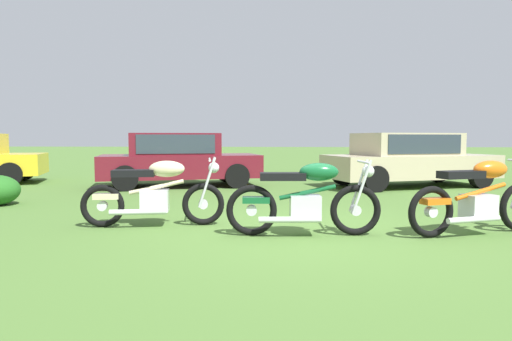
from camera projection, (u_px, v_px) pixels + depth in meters
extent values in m
plane|color=#476B2D|center=(304.00, 231.00, 6.14)|extent=(120.00, 120.00, 0.00)
torus|color=black|center=(203.00, 204.00, 6.54)|extent=(0.63, 0.21, 0.63)
torus|color=black|center=(102.00, 206.00, 6.38)|extent=(0.63, 0.21, 0.63)
cylinder|color=silver|center=(203.00, 204.00, 6.54)|extent=(0.16, 0.12, 0.14)
cylinder|color=silver|center=(102.00, 206.00, 6.38)|extent=(0.16, 0.12, 0.14)
cylinder|color=silver|center=(207.00, 181.00, 6.61)|extent=(0.27, 0.09, 0.74)
cylinder|color=silver|center=(207.00, 183.00, 6.43)|extent=(0.27, 0.09, 0.74)
cube|color=silver|center=(155.00, 201.00, 6.46)|extent=(0.45, 0.37, 0.32)
cylinder|color=beige|center=(157.00, 187.00, 6.45)|extent=(0.79, 0.21, 0.23)
ellipsoid|color=beige|center=(167.00, 169.00, 6.44)|extent=(0.56, 0.35, 0.24)
cube|color=black|center=(133.00, 173.00, 6.39)|extent=(0.63, 0.35, 0.10)
cube|color=beige|center=(106.00, 196.00, 6.37)|extent=(0.39, 0.24, 0.08)
cylinder|color=silver|center=(210.00, 160.00, 6.50)|extent=(0.15, 0.63, 0.03)
sphere|color=silver|center=(214.00, 168.00, 6.52)|extent=(0.19, 0.19, 0.16)
cylinder|color=silver|center=(138.00, 212.00, 6.28)|extent=(0.80, 0.23, 0.08)
torus|color=black|center=(355.00, 210.00, 5.84)|extent=(0.68, 0.14, 0.68)
torus|color=black|center=(252.00, 210.00, 5.84)|extent=(0.68, 0.14, 0.68)
cylinder|color=silver|center=(355.00, 210.00, 5.84)|extent=(0.15, 0.11, 0.14)
cylinder|color=silver|center=(252.00, 210.00, 5.84)|extent=(0.15, 0.11, 0.14)
cylinder|color=silver|center=(359.00, 186.00, 5.91)|extent=(0.27, 0.06, 0.72)
cylinder|color=silver|center=(362.00, 187.00, 5.73)|extent=(0.27, 0.06, 0.72)
cube|color=silver|center=(305.00, 207.00, 5.83)|extent=(0.42, 0.33, 0.32)
cylinder|color=#14592D|center=(307.00, 192.00, 5.82)|extent=(0.76, 0.12, 0.22)
ellipsoid|color=#14592D|center=(319.00, 172.00, 5.80)|extent=(0.54, 0.30, 0.24)
cube|color=black|center=(283.00, 176.00, 5.80)|extent=(0.62, 0.29, 0.10)
cube|color=#14592D|center=(256.00, 200.00, 5.83)|extent=(0.37, 0.21, 0.08)
cylinder|color=silver|center=(364.00, 162.00, 5.79)|extent=(0.08, 0.64, 0.03)
sphere|color=silver|center=(368.00, 171.00, 5.80)|extent=(0.17, 0.17, 0.16)
cylinder|color=silver|center=(289.00, 220.00, 5.68)|extent=(0.80, 0.14, 0.08)
torus|color=black|center=(431.00, 212.00, 5.70)|extent=(0.67, 0.33, 0.68)
cylinder|color=silver|center=(431.00, 212.00, 5.70)|extent=(0.17, 0.14, 0.14)
cube|color=silver|center=(478.00, 206.00, 5.91)|extent=(0.48, 0.42, 0.32)
cylinder|color=orange|center=(481.00, 191.00, 5.91)|extent=(0.77, 0.34, 0.23)
ellipsoid|color=orange|center=(490.00, 169.00, 5.93)|extent=(0.58, 0.43, 0.24)
cube|color=black|center=(461.00, 175.00, 5.79)|extent=(0.65, 0.44, 0.10)
cube|color=orange|center=(435.00, 201.00, 5.70)|extent=(0.40, 0.30, 0.08)
cylinder|color=silver|center=(474.00, 219.00, 5.71)|extent=(0.78, 0.36, 0.08)
cylinder|color=black|center=(24.00, 170.00, 13.54)|extent=(0.68, 0.43, 0.64)
cylinder|color=black|center=(10.00, 174.00, 11.98)|extent=(0.68, 0.43, 0.64)
cube|color=maroon|center=(181.00, 166.00, 11.87)|extent=(4.54, 2.99, 0.60)
cube|color=maroon|center=(175.00, 144.00, 11.79)|extent=(2.69, 2.25, 0.60)
cube|color=#2D3842|center=(175.00, 144.00, 11.79)|extent=(2.37, 2.18, 0.48)
cylinder|color=black|center=(226.00, 171.00, 13.02)|extent=(0.68, 0.40, 0.64)
cylinder|color=black|center=(237.00, 176.00, 11.38)|extent=(0.68, 0.40, 0.64)
cylinder|color=black|center=(129.00, 173.00, 12.39)|extent=(0.68, 0.40, 0.64)
cylinder|color=black|center=(125.00, 178.00, 10.74)|extent=(0.68, 0.40, 0.64)
cube|color=#BCAD8C|center=(410.00, 166.00, 11.75)|extent=(4.83, 3.22, 0.60)
cube|color=#BCAD8C|center=(406.00, 144.00, 11.67)|extent=(2.87, 2.36, 0.60)
cube|color=#2D3842|center=(406.00, 144.00, 11.67)|extent=(2.54, 2.27, 0.48)
cylinder|color=black|center=(438.00, 171.00, 12.99)|extent=(0.68, 0.43, 0.64)
cylinder|color=black|center=(481.00, 176.00, 11.39)|extent=(0.68, 0.43, 0.64)
cylinder|color=black|center=(343.00, 174.00, 12.15)|extent=(0.68, 0.43, 0.64)
cylinder|color=black|center=(375.00, 179.00, 10.55)|extent=(0.68, 0.43, 0.64)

